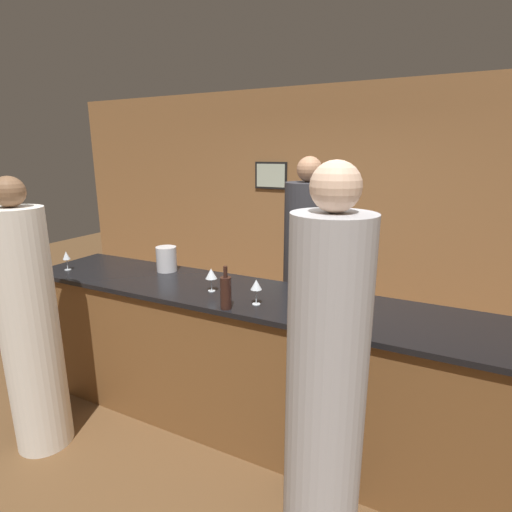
% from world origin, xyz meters
% --- Properties ---
extents(ground_plane, '(14.00, 14.00, 0.00)m').
position_xyz_m(ground_plane, '(0.00, 0.00, 0.00)').
color(ground_plane, brown).
extents(back_wall, '(8.00, 0.08, 2.80)m').
position_xyz_m(back_wall, '(-0.00, 2.44, 1.40)').
color(back_wall, olive).
rests_on(back_wall, ground_plane).
extents(bar_counter, '(3.55, 0.72, 1.07)m').
position_xyz_m(bar_counter, '(0.00, 0.00, 0.54)').
color(bar_counter, brown).
rests_on(bar_counter, ground_plane).
extents(bartender, '(0.39, 0.39, 2.00)m').
position_xyz_m(bartender, '(0.23, 0.78, 0.93)').
color(bartender, '#2D2D33').
rests_on(bartender, ground_plane).
extents(guest_0, '(0.37, 0.37, 1.89)m').
position_xyz_m(guest_0, '(-1.16, -0.80, 0.88)').
color(guest_0, silver).
rests_on(guest_0, ground_plane).
extents(guest_1, '(0.36, 0.36, 2.00)m').
position_xyz_m(guest_1, '(0.88, -0.77, 0.94)').
color(guest_1, '#B2B2B7').
rests_on(guest_1, ground_plane).
extents(wine_bottle_0, '(0.07, 0.07, 0.29)m').
position_xyz_m(wine_bottle_0, '(0.83, -0.24, 1.19)').
color(wine_bottle_0, black).
rests_on(wine_bottle_0, bar_counter).
extents(wine_bottle_1, '(0.07, 0.07, 0.28)m').
position_xyz_m(wine_bottle_1, '(0.09, -0.31, 1.18)').
color(wine_bottle_1, black).
rests_on(wine_bottle_1, bar_counter).
extents(ice_bucket, '(0.17, 0.17, 0.21)m').
position_xyz_m(ice_bucket, '(-0.78, 0.19, 1.18)').
color(ice_bucket, silver).
rests_on(ice_bucket, bar_counter).
extents(wine_glass_0, '(0.06, 0.06, 0.16)m').
position_xyz_m(wine_glass_0, '(-1.55, -0.16, 1.19)').
color(wine_glass_0, silver).
rests_on(wine_glass_0, bar_counter).
extents(wine_glass_1, '(0.07, 0.07, 0.17)m').
position_xyz_m(wine_glass_1, '(0.23, -0.16, 1.20)').
color(wine_glass_1, silver).
rests_on(wine_glass_1, bar_counter).
extents(wine_glass_2, '(0.08, 0.08, 0.17)m').
position_xyz_m(wine_glass_2, '(-0.17, -0.07, 1.20)').
color(wine_glass_2, silver).
rests_on(wine_glass_2, bar_counter).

